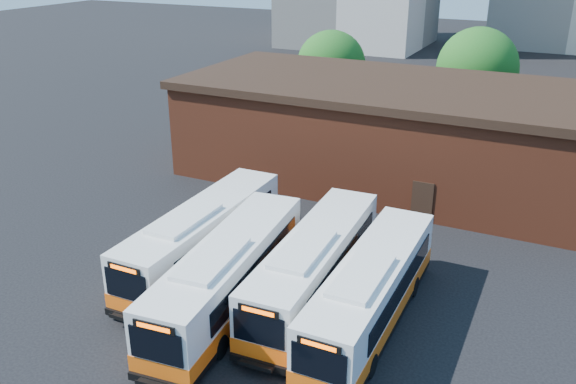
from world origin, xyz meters
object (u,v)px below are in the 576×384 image
at_px(bus_mideast, 314,269).
at_px(bus_east, 371,295).
at_px(bus_midwest, 228,278).
at_px(bus_west, 203,239).

bearing_deg(bus_mideast, bus_east, -19.81).
xyz_separation_m(bus_midwest, bus_mideast, (2.94, 2.36, -0.03)).
distance_m(bus_mideast, bus_east, 3.02).
bearing_deg(bus_mideast, bus_midwest, -144.17).
distance_m(bus_west, bus_mideast, 5.98).
height_order(bus_mideast, bus_east, bus_mideast).
relative_size(bus_west, bus_midwest, 0.98).
relative_size(bus_midwest, bus_mideast, 1.02).
relative_size(bus_mideast, bus_east, 1.03).
distance_m(bus_midwest, bus_mideast, 3.77).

